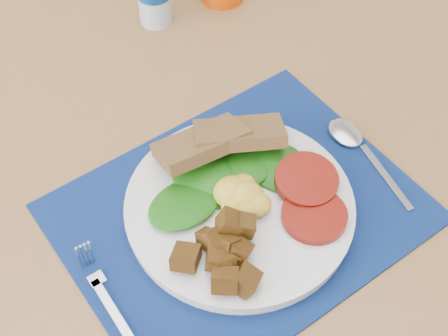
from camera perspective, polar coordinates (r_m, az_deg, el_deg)
name	(u,v)px	position (r m, az deg, el deg)	size (l,w,h in m)	color
table	(216,156)	(1.01, -0.76, 1.13)	(1.40, 0.90, 0.75)	brown
placemat	(239,212)	(0.84, 1.40, -4.06)	(0.45, 0.36, 0.00)	black
breakfast_plate	(237,207)	(0.81, 1.23, -3.55)	(0.30, 0.30, 0.07)	silver
fork	(103,292)	(0.79, -11.00, -11.03)	(0.02, 0.15, 0.00)	#B2B5BA
spoon	(357,146)	(0.92, 12.07, 1.94)	(0.04, 0.18, 0.01)	#B2B5BA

